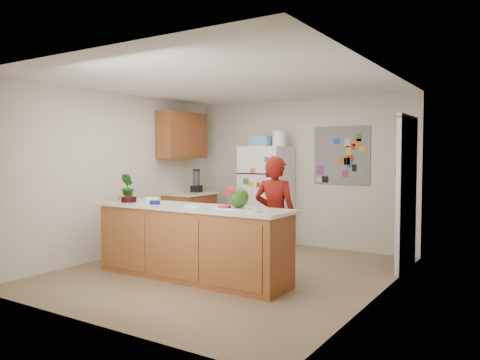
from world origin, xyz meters
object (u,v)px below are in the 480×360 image
Objects in this scene: person at (275,217)px; cherry_bowl at (129,200)px; watermelon at (238,198)px; refrigerator at (266,196)px.

cherry_bowl is (-1.84, -0.74, 0.18)m from person.
person is 6.38× the size of watermelon.
person is 1.99m from cherry_bowl.
person is 7.58× the size of cherry_bowl.
cherry_bowl is at bearing 17.16° from person.
person reaches higher than watermelon.
watermelon is (-0.17, -0.60, 0.28)m from person.
refrigerator is at bearing 111.75° from watermelon.
refrigerator reaches higher than cherry_bowl.
cherry_bowl is at bearing -106.72° from refrigerator.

